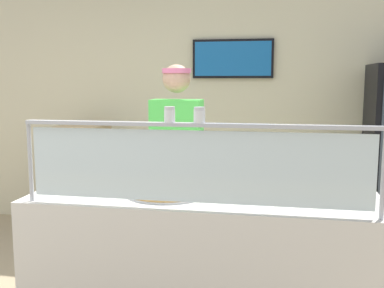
% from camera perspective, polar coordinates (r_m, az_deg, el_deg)
% --- Properties ---
extents(shop_rear_unit, '(6.51, 0.13, 2.70)m').
position_cam_1_polar(shop_rear_unit, '(4.98, 5.75, 4.66)').
color(shop_rear_unit, beige).
rests_on(shop_rear_unit, ground).
extents(serving_counter, '(2.11, 0.71, 0.95)m').
position_cam_1_polar(serving_counter, '(2.92, 1.34, -15.58)').
color(serving_counter, silver).
rests_on(serving_counter, ground).
extents(sneeze_guard, '(1.94, 0.06, 0.47)m').
position_cam_1_polar(sneeze_guard, '(2.42, 0.26, -1.47)').
color(sneeze_guard, '#B2B5BC').
rests_on(sneeze_guard, serving_counter).
extents(pizza_tray, '(0.51, 0.51, 0.04)m').
position_cam_1_polar(pizza_tray, '(2.81, -3.17, -5.96)').
color(pizza_tray, '#9EA0A8').
rests_on(pizza_tray, serving_counter).
extents(pizza_server, '(0.12, 0.29, 0.01)m').
position_cam_1_polar(pizza_server, '(2.78, -2.75, -5.64)').
color(pizza_server, '#ADAFB7').
rests_on(pizza_server, pizza_tray).
extents(parmesan_shaker, '(0.06, 0.06, 0.08)m').
position_cam_1_polar(parmesan_shaker, '(2.42, -2.83, 3.58)').
color(parmesan_shaker, white).
rests_on(parmesan_shaker, sneeze_guard).
extents(pepper_flake_shaker, '(0.06, 0.06, 0.08)m').
position_cam_1_polar(pepper_flake_shaker, '(2.39, 0.93, 3.52)').
color(pepper_flake_shaker, white).
rests_on(pepper_flake_shaker, sneeze_guard).
extents(worker_figure, '(0.41, 0.50, 1.76)m').
position_cam_1_polar(worker_figure, '(3.47, -1.85, -2.59)').
color(worker_figure, '#23232D').
rests_on(worker_figure, ground).
extents(prep_shelf, '(0.70, 0.55, 0.91)m').
position_cam_1_polar(prep_shelf, '(5.04, -13.12, -5.87)').
color(prep_shelf, '#B7BABF').
rests_on(prep_shelf, ground).
extents(pizza_box_stack, '(0.52, 0.49, 0.27)m').
position_cam_1_polar(pizza_box_stack, '(4.94, -13.42, 0.78)').
color(pizza_box_stack, tan).
rests_on(pizza_box_stack, prep_shelf).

